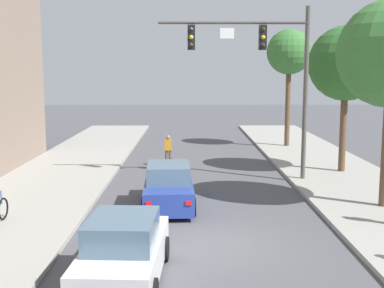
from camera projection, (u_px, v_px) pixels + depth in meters
The scene contains 7 objects.
ground_plane at pixel (207, 243), 14.13m from camera, with size 120.00×120.00×0.00m, color #4C4C51.
traffic_signal_mast at pixel (264, 61), 21.29m from camera, with size 6.49×0.38×7.50m.
car_lead_blue at pixel (169, 187), 17.89m from camera, with size 1.96×4.30×1.60m.
car_following_white at pixel (124, 252), 11.44m from camera, with size 2.00×4.31×1.60m.
pedestrian_crossing_road at pixel (168, 149), 25.47m from camera, with size 0.36×0.22×1.64m.
street_tree_second at pixel (346, 64), 22.98m from camera, with size 3.50×3.50×6.86m.
street_tree_third at pixel (289, 53), 31.04m from camera, with size 2.84×2.84×7.38m.
Camera 1 is at (-0.55, -13.56, 4.87)m, focal length 46.18 mm.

